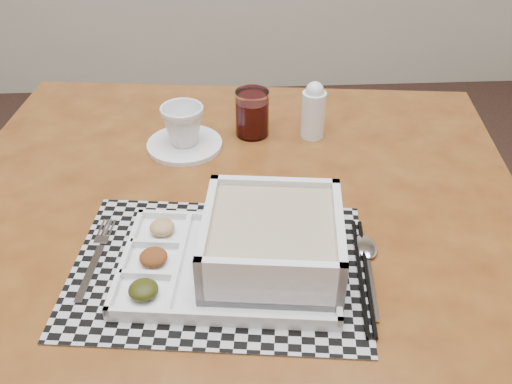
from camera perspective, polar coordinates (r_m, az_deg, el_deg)
dining_table at (r=1.01m, az=-2.46°, el=-6.26°), size 1.13×1.13×0.76m
placemat at (r=0.87m, az=-3.72°, el=-7.55°), size 0.47×0.36×0.00m
serving_tray at (r=0.84m, az=0.49°, el=-5.56°), size 0.35×0.26×0.09m
fork at (r=0.91m, az=-15.81°, el=-6.17°), size 0.04×0.19×0.00m
spoon at (r=0.90m, az=10.96°, el=-5.97°), size 0.04×0.18×0.01m
chopsticks at (r=0.86m, az=10.68°, el=-8.04°), size 0.04×0.24×0.01m
saucer at (r=1.15m, az=-7.14°, el=4.71°), size 0.15×0.15×0.01m
cup at (r=1.13m, az=-7.31°, el=6.65°), size 0.10×0.10×0.08m
juice_glass at (r=1.17m, az=-0.38°, el=7.71°), size 0.07×0.07×0.10m
creamer_bottle at (r=1.16m, az=5.77°, el=8.10°), size 0.05×0.05×0.12m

